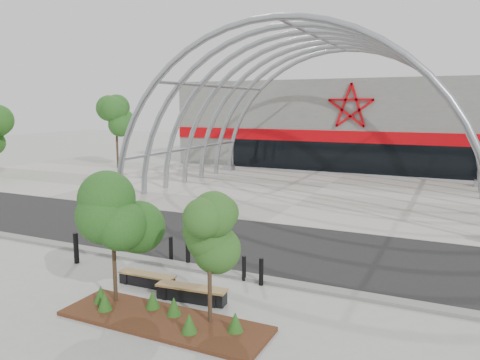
{
  "coord_description": "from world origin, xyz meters",
  "views": [
    {
      "loc": [
        8.46,
        -14.0,
        5.82
      ],
      "look_at": [
        0.0,
        4.0,
        2.6
      ],
      "focal_mm": 35.0,
      "sensor_mm": 36.0,
      "label": 1
    }
  ],
  "objects_px": {
    "street_tree_0": "(112,216)",
    "bollard_2": "(188,252)",
    "bench_1": "(191,294)",
    "bench_0": "(147,280)",
    "street_tree_1": "(209,238)"
  },
  "relations": [
    {
      "from": "bench_1",
      "to": "bollard_2",
      "type": "bearing_deg",
      "value": 123.3
    },
    {
      "from": "street_tree_0",
      "to": "bollard_2",
      "type": "distance_m",
      "value": 4.35
    },
    {
      "from": "street_tree_1",
      "to": "bench_1",
      "type": "bearing_deg",
      "value": 138.03
    },
    {
      "from": "bench_1",
      "to": "bench_0",
      "type": "bearing_deg",
      "value": 168.08
    },
    {
      "from": "bench_1",
      "to": "street_tree_1",
      "type": "bearing_deg",
      "value": -41.97
    },
    {
      "from": "bench_0",
      "to": "bench_1",
      "type": "distance_m",
      "value": 1.96
    },
    {
      "from": "street_tree_0",
      "to": "bollard_2",
      "type": "height_order",
      "value": "street_tree_0"
    },
    {
      "from": "bench_0",
      "to": "bollard_2",
      "type": "distance_m",
      "value": 2.28
    },
    {
      "from": "street_tree_0",
      "to": "bench_1",
      "type": "relative_size",
      "value": 1.66
    },
    {
      "from": "street_tree_0",
      "to": "bench_1",
      "type": "xyz_separation_m",
      "value": [
        1.92,
        1.11,
        -2.44
      ]
    },
    {
      "from": "street_tree_0",
      "to": "bollard_2",
      "type": "xyz_separation_m",
      "value": [
        0.18,
        3.77,
        -2.17
      ]
    },
    {
      "from": "street_tree_1",
      "to": "bench_0",
      "type": "distance_m",
      "value": 4.16
    },
    {
      "from": "bench_1",
      "to": "bollard_2",
      "type": "distance_m",
      "value": 3.19
    },
    {
      "from": "bollard_2",
      "to": "street_tree_0",
      "type": "bearing_deg",
      "value": -92.69
    },
    {
      "from": "bollard_2",
      "to": "street_tree_1",
      "type": "bearing_deg",
      "value": -51.61
    }
  ]
}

